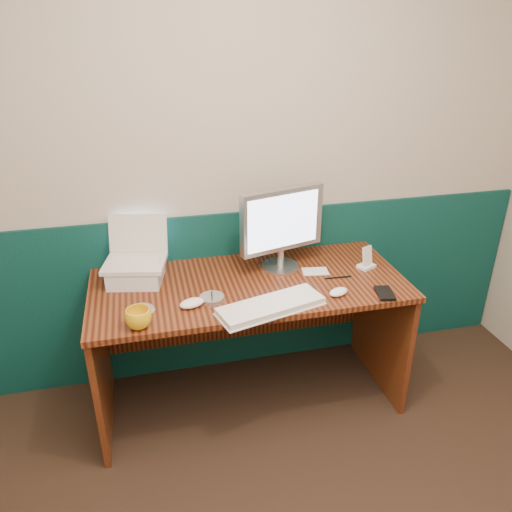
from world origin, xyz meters
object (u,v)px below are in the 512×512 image
object	(u,v)px
laptop	(132,243)
mug	(138,318)
desk	(250,343)
monitor	(281,228)
keyboard	(271,307)
camcorder	(265,250)

from	to	relation	value
laptop	mug	world-z (taller)	laptop
desk	laptop	size ratio (longest dim) A/B	5.32
monitor	keyboard	size ratio (longest dim) A/B	0.93
desk	mug	distance (m)	0.75
laptop	monitor	world-z (taller)	monitor
keyboard	mug	bearing A→B (deg)	165.61
laptop	mug	xyz separation A→B (m)	(0.00, -0.43, -0.17)
mug	camcorder	distance (m)	0.83
mug	desk	bearing A→B (deg)	27.09
desk	laptop	xyz separation A→B (m)	(-0.56, 0.15, 0.59)
keyboard	camcorder	world-z (taller)	camcorder
keyboard	camcorder	size ratio (longest dim) A/B	2.78
monitor	mug	distance (m)	0.88
laptop	keyboard	world-z (taller)	laptop
monitor	camcorder	distance (m)	0.17
laptop	keyboard	distance (m)	0.76
monitor	keyboard	world-z (taller)	monitor
keyboard	mug	xyz separation A→B (m)	(-0.60, -0.01, 0.03)
keyboard	camcorder	bearing A→B (deg)	63.59
laptop	camcorder	xyz separation A→B (m)	(0.69, 0.03, -0.13)
keyboard	camcorder	distance (m)	0.47
desk	mug	bearing A→B (deg)	-152.91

